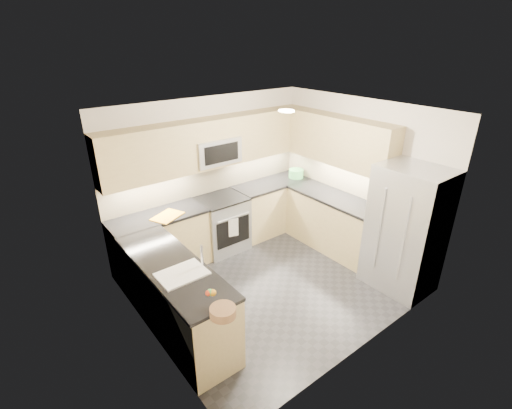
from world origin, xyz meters
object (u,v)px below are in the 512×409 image
Objects in this scene: refrigerator at (406,230)px; utensil_bowl at (296,173)px; microwave at (215,150)px; cutting_board at (167,216)px; fruit_basket at (223,312)px; gas_range at (222,224)px.

refrigerator reaches higher than utensil_bowl.
microwave is 1.74× the size of cutting_board.
refrigerator is 7.21× the size of fruit_basket.
microwave is 1.26m from cutting_board.
refrigerator is at bearing -43.59° from cutting_board.
utensil_bowl is at bearing -2.22° from gas_range.
utensil_bowl is 2.60m from cutting_board.
gas_range is 2.86m from refrigerator.
fruit_basket is at bearing -143.75° from utensil_bowl.
gas_range is 1.11m from cutting_board.
cutting_board is 2.31m from fruit_basket.
cutting_board is at bearing 136.41° from refrigerator.
fruit_basket is at bearing -122.66° from gas_range.
refrigerator is at bearing -59.12° from gas_range.
microwave is 1.76m from utensil_bowl.
refrigerator is (1.45, -2.43, 0.45)m from gas_range.
refrigerator is at bearing -93.96° from utensil_bowl.
refrigerator is 4.12× the size of cutting_board.
utensil_bowl is at bearing -6.63° from microwave.
cutting_board is at bearing 77.05° from fruit_basket.
fruit_basket is at bearing -121.33° from microwave.
microwave is (0.00, 0.12, 1.24)m from gas_range.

